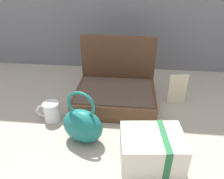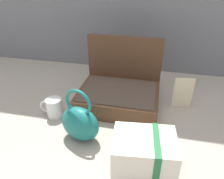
% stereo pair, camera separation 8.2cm
% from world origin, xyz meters
% --- Properties ---
extents(ground_plane, '(6.00, 6.00, 0.00)m').
position_xyz_m(ground_plane, '(0.00, 0.00, 0.00)').
color(ground_plane, '#9E9384').
extents(open_suitcase, '(0.37, 0.30, 0.29)m').
position_xyz_m(open_suitcase, '(-0.00, 0.15, 0.07)').
color(open_suitcase, '#4C301E').
rests_on(open_suitcase, ground_plane).
extents(teal_pouch_handbag, '(0.17, 0.13, 0.22)m').
position_xyz_m(teal_pouch_handbag, '(-0.10, -0.14, 0.07)').
color(teal_pouch_handbag, '#196B66').
rests_on(teal_pouch_handbag, ground_plane).
extents(cream_toiletry_bag, '(0.21, 0.17, 0.13)m').
position_xyz_m(cream_toiletry_bag, '(0.15, -0.23, 0.06)').
color(cream_toiletry_bag, silver).
rests_on(cream_toiletry_bag, ground_plane).
extents(coffee_mug, '(0.10, 0.07, 0.09)m').
position_xyz_m(coffee_mug, '(-0.26, -0.03, 0.04)').
color(coffee_mug, silver).
rests_on(coffee_mug, ground_plane).
extents(info_card_left, '(0.09, 0.02, 0.15)m').
position_xyz_m(info_card_left, '(0.29, 0.17, 0.08)').
color(info_card_left, beige).
rests_on(info_card_left, ground_plane).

